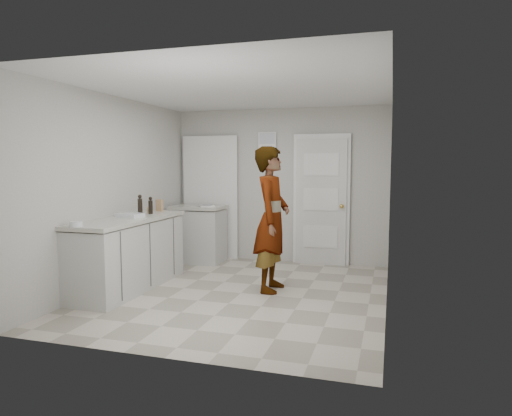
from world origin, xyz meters
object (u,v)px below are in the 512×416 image
(oil_cruet_a, at_px, (151,206))
(egg_bowl, at_px, (76,224))
(person, at_px, (272,219))
(spice_jar, at_px, (149,210))
(baking_dish, at_px, (130,215))
(cake_mix_box, at_px, (159,205))
(oil_cruet_b, at_px, (140,206))

(oil_cruet_a, height_order, egg_bowl, oil_cruet_a)
(oil_cruet_a, bearing_deg, person, -0.40)
(oil_cruet_a, bearing_deg, spice_jar, 137.85)
(oil_cruet_a, distance_m, baking_dish, 0.45)
(cake_mix_box, relative_size, spice_jar, 1.96)
(person, bearing_deg, spice_jar, 86.85)
(person, height_order, cake_mix_box, person)
(cake_mix_box, bearing_deg, spice_jar, -74.18)
(cake_mix_box, bearing_deg, person, 3.93)
(spice_jar, relative_size, oil_cruet_a, 0.37)
(cake_mix_box, bearing_deg, oil_cruet_a, -65.56)
(person, height_order, oil_cruet_a, person)
(person, xyz_separation_m, egg_bowl, (-1.87, -1.35, 0.04))
(oil_cruet_b, bearing_deg, cake_mix_box, 92.25)
(oil_cruet_b, bearing_deg, spice_jar, 94.38)
(person, relative_size, egg_bowl, 12.64)
(person, bearing_deg, egg_bowl, 124.66)
(cake_mix_box, distance_m, oil_cruet_b, 0.57)
(oil_cruet_b, bearing_deg, baking_dish, -93.11)
(egg_bowl, bearing_deg, spice_jar, 86.17)
(spice_jar, height_order, oil_cruet_a, oil_cruet_a)
(person, xyz_separation_m, spice_jar, (-1.78, 0.06, 0.05))
(person, relative_size, baking_dish, 5.32)
(cake_mix_box, distance_m, egg_bowl, 1.72)
(spice_jar, relative_size, egg_bowl, 0.60)
(baking_dish, bearing_deg, cake_mix_box, 90.73)
(person, bearing_deg, oil_cruet_a, 88.40)
(spice_jar, bearing_deg, baking_dish, -89.06)
(oil_cruet_b, bearing_deg, egg_bowl, -95.71)
(person, relative_size, oil_cruet_a, 7.72)
(oil_cruet_a, bearing_deg, egg_bowl, -96.19)
(oil_cruet_a, xyz_separation_m, oil_cruet_b, (-0.03, -0.22, 0.02))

